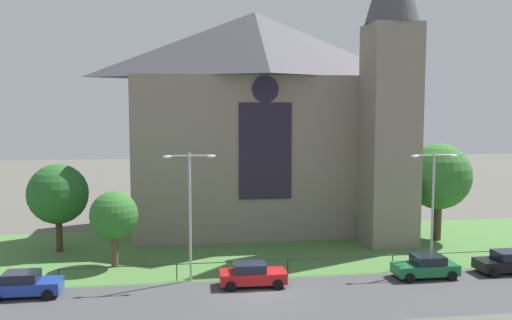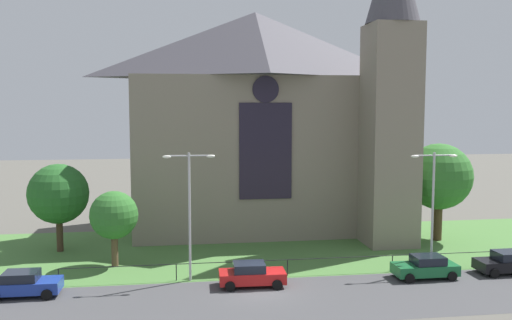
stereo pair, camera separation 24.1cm
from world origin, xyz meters
name	(u,v)px [view 2 (the right image)]	position (x,y,z in m)	size (l,w,h in m)	color
ground	(241,249)	(0.00, 10.00, 0.00)	(160.00, 160.00, 0.00)	#56544C
road_asphalt	(265,300)	(0.00, -2.00, 0.00)	(120.00, 8.00, 0.01)	#424244
grass_verge	(244,255)	(0.00, 8.00, 0.00)	(120.00, 20.00, 0.01)	#477538
church_building	(264,119)	(3.03, 17.27, 10.27)	(23.20, 16.20, 26.00)	gray
iron_railing	(287,262)	(2.25, 2.50, 0.97)	(29.79, 0.07, 1.13)	black
tree_left_far	(58,194)	(-14.26, 11.29, 4.57)	(4.69, 4.69, 6.94)	#423021
tree_right_far	(439,177)	(16.95, 10.57, 5.44)	(5.61, 5.61, 8.29)	#4C3823
tree_left_near	(114,215)	(-9.53, 6.48, 3.68)	(3.42, 3.42, 5.43)	brown
streetlamp_near	(189,200)	(-4.27, 2.40, 5.35)	(3.37, 0.26, 8.44)	#B2B2B7
streetlamp_far	(433,196)	(12.48, 2.40, 5.25)	(3.37, 0.26, 8.25)	#B2B2B7
parked_car_blue	(24,284)	(-14.27, 0.81, 0.74)	(4.22, 2.07, 1.51)	#1E3899
parked_car_red	(251,275)	(-0.44, 0.71, 0.74)	(4.26, 2.14, 1.51)	#B21919
parked_car_green	(426,267)	(11.27, 0.71, 0.74)	(4.21, 2.04, 1.51)	#196033
parked_car_black	(507,262)	(17.31, 0.92, 0.74)	(4.23, 2.08, 1.51)	black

